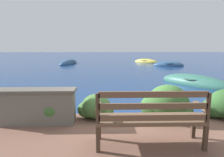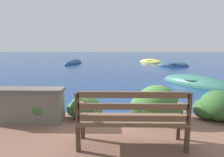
# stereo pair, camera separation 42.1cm
# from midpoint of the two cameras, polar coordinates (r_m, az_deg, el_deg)

# --- Properties ---
(ground_plane) EXTENTS (80.00, 80.00, 0.00)m
(ground_plane) POSITION_cam_midpoint_polar(r_m,az_deg,el_deg) (4.80, 5.83, -12.36)
(ground_plane) COLOR navy
(park_bench) EXTENTS (1.68, 0.48, 0.93)m
(park_bench) POSITION_cam_midpoint_polar(r_m,az_deg,el_deg) (3.15, 9.55, -10.87)
(park_bench) COLOR #433123
(park_bench) RESTS_ON patio_terrace
(stone_wall) EXTENTS (1.60, 0.39, 0.71)m
(stone_wall) POSITION_cam_midpoint_polar(r_m,az_deg,el_deg) (4.39, -21.02, -7.12)
(stone_wall) COLOR #666056
(stone_wall) RESTS_ON patio_terrace
(hedge_clump_left) EXTENTS (0.87, 0.62, 0.59)m
(hedge_clump_left) POSITION_cam_midpoint_polar(r_m,az_deg,el_deg) (4.43, -16.72, -8.14)
(hedge_clump_left) COLOR #38662D
(hedge_clump_left) RESTS_ON patio_terrace
(hedge_clump_centre) EXTENTS (0.79, 0.57, 0.53)m
(hedge_clump_centre) POSITION_cam_midpoint_polar(r_m,az_deg,el_deg) (4.38, -5.03, -8.31)
(hedge_clump_centre) COLOR #426B33
(hedge_clump_centre) RESTS_ON patio_terrace
(hedge_clump_right) EXTENTS (1.09, 0.79, 0.74)m
(hedge_clump_right) POSITION_cam_midpoint_polar(r_m,az_deg,el_deg) (4.39, 15.21, -7.32)
(hedge_clump_right) COLOR #38662D
(hedge_clump_right) RESTS_ON patio_terrace
(hedge_clump_far_right) EXTENTS (0.94, 0.68, 0.64)m
(hedge_clump_far_right) POSITION_cam_midpoint_polar(r_m,az_deg,el_deg) (4.89, 30.06, -7.13)
(hedge_clump_far_right) COLOR #2D5628
(hedge_clump_far_right) RESTS_ON patio_terrace
(rowboat_nearest) EXTENTS (2.83, 3.28, 0.81)m
(rowboat_nearest) POSITION_cam_midpoint_polar(r_m,az_deg,el_deg) (9.62, 23.91, -1.43)
(rowboat_nearest) COLOR #336B5B
(rowboat_nearest) RESTS_ON ground_plane
(rowboat_mid) EXTENTS (2.62, 1.63, 0.70)m
(rowboat_mid) POSITION_cam_midpoint_polar(r_m,az_deg,el_deg) (17.10, 17.69, 3.55)
(rowboat_mid) COLOR #2D517A
(rowboat_mid) RESTS_ON ground_plane
(rowboat_far) EXTENTS (1.63, 3.32, 0.71)m
(rowboat_far) POSITION_cam_midpoint_polar(r_m,az_deg,el_deg) (18.67, -10.43, 4.34)
(rowboat_far) COLOR #2D517A
(rowboat_far) RESTS_ON ground_plane
(rowboat_outer) EXTENTS (2.56, 2.43, 0.64)m
(rowboat_outer) POSITION_cam_midpoint_polar(r_m,az_deg,el_deg) (19.89, 11.64, 4.63)
(rowboat_outer) COLOR #DBC64C
(rowboat_outer) RESTS_ON ground_plane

